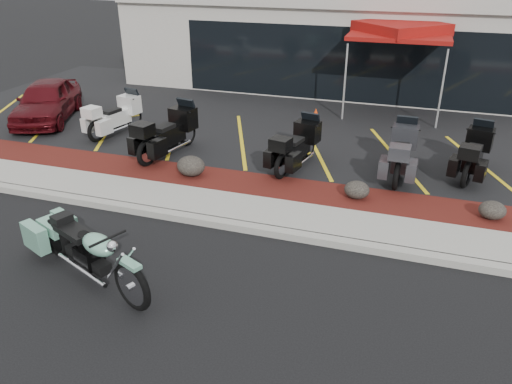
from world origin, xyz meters
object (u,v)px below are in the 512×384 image
(parked_car, at_px, (47,101))
(traffic_cone, at_px, (316,116))
(popup_canopy, at_px, (401,31))
(hero_cruiser, at_px, (131,279))
(touring_white, at_px, (133,108))

(parked_car, xyz_separation_m, traffic_cone, (8.35, 2.34, -0.40))
(parked_car, bearing_deg, popup_canopy, 1.12)
(traffic_cone, bearing_deg, hero_cruiser, -95.06)
(parked_car, bearing_deg, hero_cruiser, -66.82)
(popup_canopy, bearing_deg, traffic_cone, -122.54)
(hero_cruiser, relative_size, popup_canopy, 0.86)
(touring_white, bearing_deg, parked_car, 106.47)
(popup_canopy, bearing_deg, hero_cruiser, -91.42)
(traffic_cone, bearing_deg, touring_white, -158.05)
(touring_white, xyz_separation_m, traffic_cone, (5.32, 2.14, -0.37))
(hero_cruiser, xyz_separation_m, touring_white, (-4.45, 7.64, 0.20))
(parked_car, height_order, popup_canopy, popup_canopy)
(traffic_cone, bearing_deg, popup_canopy, 44.43)
(parked_car, xyz_separation_m, popup_canopy, (10.57, 4.51, 2.02))
(traffic_cone, height_order, popup_canopy, popup_canopy)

